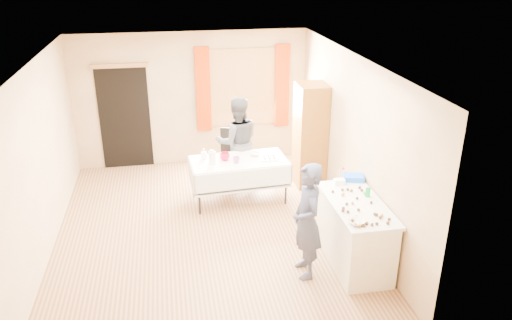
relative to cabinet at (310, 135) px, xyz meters
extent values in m
cube|color=#9E7047|center=(-1.99, -1.32, -0.94)|extent=(4.50, 5.50, 0.02)
cube|color=white|center=(-1.99, -1.32, 1.68)|extent=(4.50, 5.50, 0.02)
cube|color=tan|center=(-1.99, 1.44, 0.37)|extent=(4.50, 0.02, 2.60)
cube|color=tan|center=(-1.99, -4.08, 0.37)|extent=(4.50, 0.02, 2.60)
cube|color=tan|center=(-4.25, -1.32, 0.37)|extent=(0.02, 5.50, 2.60)
cube|color=tan|center=(0.27, -1.32, 0.37)|extent=(0.02, 5.50, 2.60)
cube|color=olive|center=(-0.99, 1.40, 0.57)|extent=(1.32, 0.06, 1.52)
cube|color=white|center=(-0.99, 1.39, 0.57)|extent=(1.20, 0.02, 1.40)
cube|color=#9F2D03|center=(-1.77, 1.35, 0.57)|extent=(0.28, 0.06, 1.65)
cube|color=#9F2D03|center=(-0.21, 1.35, 0.57)|extent=(0.28, 0.06, 1.65)
cube|color=black|center=(-3.29, 1.41, 0.07)|extent=(0.95, 0.04, 2.00)
cube|color=olive|center=(-3.29, 1.38, 1.09)|extent=(1.05, 0.06, 0.08)
cube|color=brown|center=(0.00, 0.00, 0.00)|extent=(0.50, 0.60, 1.86)
cube|color=beige|center=(-0.10, -2.56, -0.50)|extent=(0.63, 1.39, 0.86)
cube|color=silver|center=(-0.10, -2.56, -0.04)|extent=(0.69, 1.45, 0.04)
cube|color=silver|center=(-1.36, -0.45, -0.20)|extent=(1.63, 0.89, 0.04)
cube|color=black|center=(-1.40, 0.41, -0.51)|extent=(0.50, 0.50, 0.06)
cube|color=black|center=(-1.35, 0.58, -0.25)|extent=(0.39, 0.16, 0.57)
imported|color=#292E49|center=(-0.82, -2.70, -0.15)|extent=(0.59, 0.41, 1.57)
imported|color=black|center=(-1.28, 0.20, -0.11)|extent=(0.82, 0.64, 1.65)
cylinder|color=#099330|center=(0.10, -2.41, 0.04)|extent=(0.08, 0.08, 0.12)
imported|color=white|center=(-0.31, -3.08, 0.00)|extent=(0.32, 0.32, 0.05)
cube|color=white|center=(-0.15, -1.98, 0.02)|extent=(0.16, 0.11, 0.08)
cube|color=blue|center=(0.10, -1.88, 0.02)|extent=(0.34, 0.28, 0.08)
cylinder|color=silver|center=(-1.81, -0.56, -0.07)|extent=(0.11, 0.11, 0.22)
imported|color=red|center=(-1.59, -0.42, -0.12)|extent=(0.22, 0.22, 0.13)
imported|color=red|center=(-1.42, -0.58, -0.13)|extent=(0.17, 0.17, 0.10)
imported|color=white|center=(-1.06, -0.31, -0.16)|extent=(0.17, 0.17, 0.05)
cube|color=white|center=(-0.85, -0.52, -0.17)|extent=(0.30, 0.23, 0.02)
imported|color=white|center=(-1.92, -0.30, -0.09)|extent=(0.12, 0.13, 0.19)
sphere|color=#3F2314|center=(-0.18, -2.59, 0.00)|extent=(0.04, 0.04, 0.04)
sphere|color=#302010|center=(-0.14, -3.16, 0.00)|extent=(0.04, 0.04, 0.04)
sphere|color=#302010|center=(-0.06, -2.24, 0.00)|extent=(0.04, 0.04, 0.04)
sphere|color=#302010|center=(0.06, -3.16, 0.00)|extent=(0.04, 0.04, 0.04)
sphere|color=#302010|center=(-0.34, -3.13, 0.00)|extent=(0.04, 0.04, 0.04)
sphere|color=#302010|center=(-0.07, -2.47, 0.00)|extent=(0.04, 0.04, 0.04)
sphere|color=#3F2314|center=(0.08, -2.36, 0.00)|extent=(0.04, 0.04, 0.04)
sphere|color=#302010|center=(-0.32, -2.80, 0.00)|extent=(0.04, 0.04, 0.04)
sphere|color=#302010|center=(0.09, -2.17, 0.00)|extent=(0.04, 0.04, 0.04)
sphere|color=#302010|center=(-0.32, -2.22, 0.00)|extent=(0.04, 0.04, 0.04)
sphere|color=#302010|center=(-0.01, -2.92, 0.00)|extent=(0.04, 0.04, 0.04)
sphere|color=#302010|center=(-0.17, -2.19, 0.00)|extent=(0.04, 0.04, 0.04)
sphere|color=#3F2314|center=(0.06, -2.97, 0.00)|extent=(0.04, 0.04, 0.04)
sphere|color=#302010|center=(-0.34, -3.03, 0.00)|extent=(0.04, 0.04, 0.04)
sphere|color=#302010|center=(0.11, -3.08, 0.00)|extent=(0.04, 0.04, 0.04)
sphere|color=#302010|center=(-0.10, -2.19, 0.00)|extent=(0.04, 0.04, 0.04)
sphere|color=#302010|center=(-0.26, -2.95, 0.00)|extent=(0.04, 0.04, 0.04)
sphere|color=#302010|center=(0.07, -2.62, 0.00)|extent=(0.04, 0.04, 0.04)
sphere|color=#3F2314|center=(-0.22, -2.34, 0.00)|extent=(0.04, 0.04, 0.04)
sphere|color=#302010|center=(-0.37, -2.76, 0.00)|extent=(0.04, 0.04, 0.04)
sphere|color=#302010|center=(-0.17, -2.78, 0.00)|extent=(0.04, 0.04, 0.04)
sphere|color=#302010|center=(-0.34, -2.70, 0.00)|extent=(0.04, 0.04, 0.04)
sphere|color=#302010|center=(-0.21, -2.33, 0.00)|extent=(0.04, 0.04, 0.04)
sphere|color=#302010|center=(-0.25, -3.16, 0.00)|extent=(0.04, 0.04, 0.04)
sphere|color=#3F2314|center=(-0.30, -3.15, 0.00)|extent=(0.04, 0.04, 0.04)
sphere|color=#302010|center=(-0.19, -3.12, 0.00)|extent=(0.04, 0.04, 0.04)
sphere|color=#302010|center=(0.08, -2.25, 0.00)|extent=(0.04, 0.04, 0.04)
sphere|color=#302010|center=(0.01, -2.94, 0.00)|extent=(0.04, 0.04, 0.04)
sphere|color=#302010|center=(-0.08, -3.15, 0.00)|extent=(0.04, 0.04, 0.04)
sphere|color=#302010|center=(0.03, -3.02, 0.00)|extent=(0.04, 0.04, 0.04)
sphere|color=#3F2314|center=(-0.31, -3.17, 0.00)|extent=(0.04, 0.04, 0.04)
sphere|color=#302010|center=(-0.26, -2.60, 0.00)|extent=(0.04, 0.04, 0.04)
camera|label=1|loc=(-2.46, -8.04, 3.04)|focal=35.00mm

